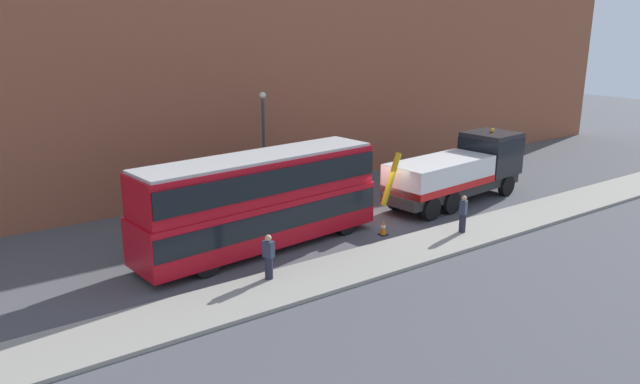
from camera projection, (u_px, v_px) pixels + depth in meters
name	position (u px, v px, depth m)	size (l,w,h in m)	color
ground_plane	(373.00, 219.00, 28.98)	(120.00, 120.00, 0.00)	#4C4C51
near_kerb	(436.00, 243.00, 25.66)	(60.00, 2.80, 0.15)	gray
building_facade	(281.00, 46.00, 33.30)	(60.00, 1.50, 16.00)	#935138
recovery_tow_truck	(461.00, 169.00, 31.63)	(10.23, 3.50, 3.67)	#2D2D2D
double_decker_bus	(261.00, 198.00, 24.63)	(11.19, 3.61, 4.06)	#B70C19
pedestrian_onlooker	(269.00, 257.00, 21.62)	(0.39, 0.47, 1.71)	#232333
pedestrian_bystander	(463.00, 214.00, 26.55)	(0.47, 0.41, 1.71)	#232333
traffic_cone_near_bus	(383.00, 228.00, 26.75)	(0.36, 0.36, 0.72)	orange
street_lamp	(264.00, 137.00, 31.40)	(0.36, 0.36, 5.83)	#38383D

